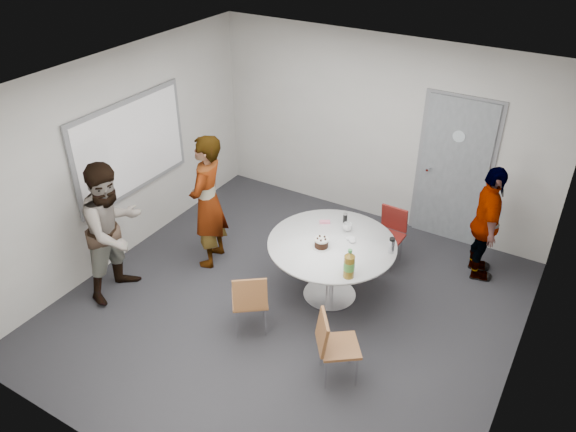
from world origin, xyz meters
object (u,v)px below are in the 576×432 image
Objects in this scene: chair_far at (390,230)px; chair_near_right at (332,341)px; door at (454,171)px; table at (333,252)px; person_left at (113,230)px; person_main at (208,202)px; whiteboard at (131,147)px; chair_near_left at (250,298)px; person_right at (486,224)px.

chair_near_right is at bearing 98.97° from chair_far.
door is 2.21m from table.
person_left is at bearing -125.72° from chair_near_right.
chair_far is 2.39m from person_main.
whiteboard is 2.36× the size of chair_near_right.
person_right reaches higher than chair_near_left.
whiteboard is at bearing 29.37° from person_left.
door reaches higher than chair_near_right.
door is 3.29m from person_main.
person_main reaches higher than chair_near_left.
person_main is at bearing 6.07° from whiteboard.
person_right is (1.11, 0.30, 0.30)m from chair_far.
table is at bearing -62.10° from person_left.
chair_near_right is 2.53m from person_main.
door is 0.97m from person_right.
person_left is 4.50m from person_right.
door is at bearing 32.66° from whiteboard.
door is 1.22× the size of person_left.
whiteboard is 3.51m from chair_far.
chair_far is (-0.46, -0.96, -0.56)m from door.
table is 0.86× the size of person_left.
whiteboard is at bearing 124.37° from chair_near_left.
chair_far is 0.51× the size of person_right.
table is 1.28m from chair_near_right.
person_right is at bearing -54.61° from person_left.
door is 4.44m from person_left.
chair_far is 3.46m from person_left.
chair_near_right is at bearing 140.88° from person_right.
person_main reaches higher than table.
person_right is at bearing 14.16° from chair_near_left.
whiteboard is 2.92m from table.
chair_near_left is at bearing -116.28° from table.
door reaches higher than person_right.
person_left is at bearing 103.99° from person_right.
whiteboard is at bearing -141.45° from chair_near_right.
person_right reaches higher than table.
person_main is (-2.02, -1.20, 0.43)m from chair_far.
chair_far is (3.10, 1.32, -0.98)m from whiteboard.
person_right is (1.41, 1.38, 0.09)m from table.
door is 3.34m from chair_near_left.
person_main is at bearing 32.80° from chair_far.
whiteboard reaches higher than person_right.
person_right reaches higher than chair_near_right.
person_right is (3.70, 2.55, -0.10)m from person_left.
chair_near_right is 0.45× the size of person_main.
person_left is (-2.86, -0.05, 0.38)m from chair_near_right.
chair_near_right is at bearing -88.23° from person_left.
door reaches higher than whiteboard.
person_main reaches higher than chair_near_right.
whiteboard is at bearing -147.34° from door.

